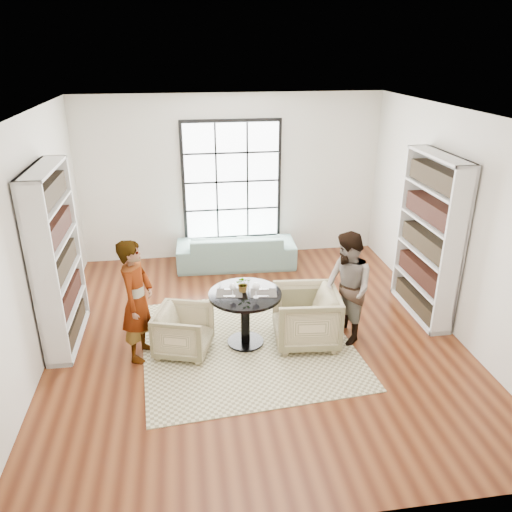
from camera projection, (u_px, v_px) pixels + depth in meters
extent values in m
plane|color=brown|center=(256.00, 335.00, 6.99)|extent=(6.00, 6.00, 0.00)
plane|color=silver|center=(232.00, 178.00, 9.13)|extent=(5.50, 0.00, 5.50)
plane|color=silver|center=(31.00, 247.00, 6.03)|extent=(0.00, 6.00, 6.00)
plane|color=silver|center=(456.00, 224.00, 6.78)|extent=(0.00, 6.00, 6.00)
plane|color=silver|center=(316.00, 376.00, 3.67)|extent=(5.50, 0.00, 5.50)
plane|color=white|center=(256.00, 115.00, 5.82)|extent=(6.00, 6.00, 0.00)
cube|color=black|center=(232.00, 181.00, 9.13)|extent=(1.82, 0.06, 2.22)
cube|color=white|center=(232.00, 182.00, 9.10)|extent=(1.70, 0.02, 2.10)
cube|color=beige|center=(247.00, 343.00, 6.79)|extent=(2.97, 2.97, 0.01)
cylinder|color=black|center=(246.00, 342.00, 6.79)|extent=(0.49, 0.49, 0.04)
cylinder|color=black|center=(245.00, 319.00, 6.65)|extent=(0.12, 0.12, 0.69)
cylinder|color=black|center=(245.00, 295.00, 6.51)|extent=(0.96, 0.96, 0.04)
imported|color=slate|center=(236.00, 249.00, 9.10)|extent=(2.17, 0.93, 0.62)
imported|color=tan|center=(184.00, 331.00, 6.49)|extent=(0.86, 0.84, 0.63)
imported|color=tan|center=(305.00, 317.00, 6.69)|extent=(0.92, 0.90, 0.78)
imported|color=gray|center=(137.00, 301.00, 6.22)|extent=(0.55, 0.68, 1.62)
imported|color=gray|center=(347.00, 289.00, 6.61)|extent=(0.70, 0.83, 1.54)
cube|color=black|center=(229.00, 293.00, 6.49)|extent=(0.37, 0.30, 0.01)
cube|color=black|center=(264.00, 293.00, 6.50)|extent=(0.37, 0.30, 0.01)
cylinder|color=silver|center=(233.00, 296.00, 6.41)|extent=(0.07, 0.07, 0.01)
cylinder|color=silver|center=(233.00, 293.00, 6.39)|extent=(0.01, 0.01, 0.11)
sphere|color=maroon|center=(233.00, 287.00, 6.36)|extent=(0.08, 0.08, 0.08)
ellipsoid|color=white|center=(233.00, 287.00, 6.36)|extent=(0.09, 0.09, 0.09)
cylinder|color=silver|center=(256.00, 297.00, 6.39)|extent=(0.08, 0.08, 0.01)
cylinder|color=silver|center=(256.00, 293.00, 6.37)|extent=(0.01, 0.01, 0.12)
sphere|color=maroon|center=(256.00, 286.00, 6.33)|extent=(0.09, 0.09, 0.09)
ellipsoid|color=white|center=(256.00, 286.00, 6.33)|extent=(0.09, 0.09, 0.10)
imported|color=gray|center=(243.00, 284.00, 6.50)|extent=(0.20, 0.17, 0.22)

